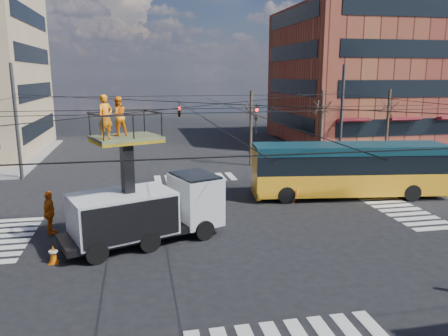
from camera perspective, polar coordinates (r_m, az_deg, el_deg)
ground at (r=21.71m, az=-0.30°, el=-7.36°), size 120.00×120.00×0.00m
sidewalk_ne at (r=48.58m, az=19.71°, el=2.95°), size 18.00×18.00×0.12m
crosswalks at (r=21.70m, az=-0.30°, el=-7.33°), size 22.40×22.40×0.02m
building_ne at (r=51.10m, az=19.50°, el=11.22°), size 20.06×16.06×14.00m
overhead_network at (r=21.05m, az=-0.71°, el=4.07°), size 24.24×24.24×8.00m
tree_a at (r=34.84m, az=3.56°, el=7.83°), size 2.00×2.00×6.00m
tree_b at (r=36.83m, az=12.70°, el=7.79°), size 2.00×2.00×6.00m
tree_c at (r=39.64m, az=20.73°, el=7.60°), size 2.00×2.00×6.00m
utility_truck at (r=19.28m, az=-10.08°, el=-3.58°), size 7.36×4.60×6.50m
city_bus at (r=27.08m, az=15.97°, el=-0.09°), size 11.66×4.08×3.20m
traffic_cone at (r=18.60m, az=-21.40°, el=-10.43°), size 0.36×0.36×0.74m
worker_ground at (r=21.63m, az=-21.83°, el=-5.47°), size 0.67×1.26×2.06m
flagger at (r=25.32m, az=8.92°, el=-2.76°), size 0.90×1.16×1.59m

